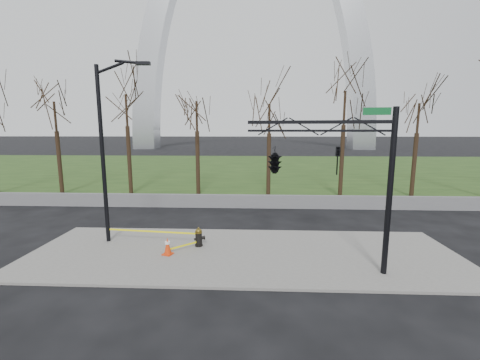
{
  "coord_description": "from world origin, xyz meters",
  "views": [
    {
      "loc": [
        0.43,
        -12.47,
        5.22
      ],
      "look_at": [
        -0.21,
        2.0,
        2.88
      ],
      "focal_mm": 23.17,
      "sensor_mm": 36.0,
      "label": 1
    }
  ],
  "objects_px": {
    "traffic_cone": "(168,246)",
    "street_light": "(107,142)",
    "traffic_signal_mast": "(296,160)",
    "fire_hydrant": "(199,237)"
  },
  "relations": [
    {
      "from": "traffic_cone",
      "to": "traffic_signal_mast",
      "type": "bearing_deg",
      "value": -9.76
    },
    {
      "from": "fire_hydrant",
      "to": "traffic_cone",
      "type": "height_order",
      "value": "fire_hydrant"
    },
    {
      "from": "traffic_cone",
      "to": "street_light",
      "type": "xyz_separation_m",
      "value": [
        -2.99,
        1.48,
        4.23
      ]
    },
    {
      "from": "fire_hydrant",
      "to": "street_light",
      "type": "xyz_separation_m",
      "value": [
        -4.12,
        0.47,
        4.2
      ]
    },
    {
      "from": "street_light",
      "to": "traffic_signal_mast",
      "type": "relative_size",
      "value": 1.37
    },
    {
      "from": "traffic_cone",
      "to": "traffic_signal_mast",
      "type": "relative_size",
      "value": 0.12
    },
    {
      "from": "traffic_cone",
      "to": "street_light",
      "type": "bearing_deg",
      "value": 153.6
    },
    {
      "from": "traffic_cone",
      "to": "street_light",
      "type": "distance_m",
      "value": 5.38
    },
    {
      "from": "traffic_signal_mast",
      "to": "traffic_cone",
      "type": "bearing_deg",
      "value": 178.3
    },
    {
      "from": "fire_hydrant",
      "to": "traffic_cone",
      "type": "bearing_deg",
      "value": -158.1
    }
  ]
}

